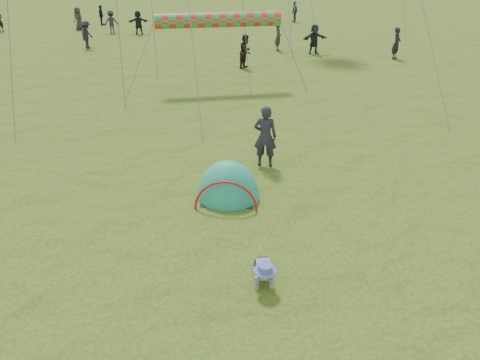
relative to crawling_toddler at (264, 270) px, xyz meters
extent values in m
plane|color=#294C0F|center=(0.94, 0.73, -0.30)|extent=(140.00, 140.00, 0.00)
ellipsoid|color=#167644|center=(-0.13, 3.50, -0.30)|extent=(1.90, 1.69, 2.09)
imported|color=#222028|center=(1.27, 5.34, 0.62)|extent=(0.78, 0.63, 1.83)
imported|color=black|center=(12.24, 18.72, 0.59)|extent=(0.76, 0.76, 1.78)
imported|color=black|center=(3.17, 18.00, 0.58)|extent=(1.05, 1.08, 1.75)
imported|color=black|center=(-5.79, 36.15, 0.50)|extent=(0.68, 1.01, 1.60)
imported|color=#23212B|center=(-4.66, 31.50, 0.53)|extent=(1.08, 0.64, 1.65)
imported|color=#322A24|center=(-7.34, 33.65, 0.56)|extent=(1.00, 0.95, 1.72)
imported|color=black|center=(-2.62, 30.55, 0.55)|extent=(1.63, 0.69, 1.70)
imported|color=#27272C|center=(6.10, 22.39, 0.54)|extent=(0.49, 0.67, 1.68)
imported|color=#233942|center=(10.84, 34.80, 0.56)|extent=(0.96, 1.06, 1.73)
imported|color=black|center=(-5.82, 25.38, 0.56)|extent=(1.01, 1.27, 1.71)
imported|color=black|center=(8.02, 21.03, 0.57)|extent=(1.67, 0.74, 1.74)
cylinder|color=red|center=(1.19, 14.29, 2.71)|extent=(5.55, 0.64, 0.64)
camera|label=1|loc=(-1.75, -7.01, 5.47)|focal=35.00mm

